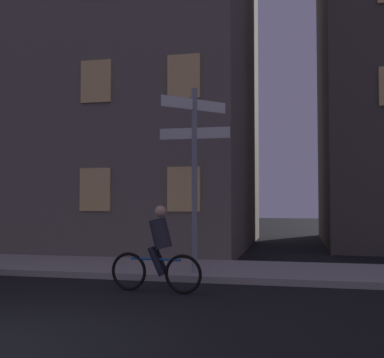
{
  "coord_description": "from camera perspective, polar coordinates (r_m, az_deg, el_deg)",
  "views": [
    {
      "loc": [
        3.61,
        -4.98,
        1.72
      ],
      "look_at": [
        1.45,
        4.86,
        2.15
      ],
      "focal_mm": 44.85,
      "sensor_mm": 36.0,
      "label": 1
    }
  ],
  "objects": [
    {
      "name": "cyclist",
      "position": [
        9.04,
        -4.06,
        -8.64
      ],
      "size": [
        1.82,
        0.37,
        1.61
      ],
      "color": "black",
      "rests_on": "ground_plane"
    },
    {
      "name": "signpost",
      "position": [
        10.41,
        0.29,
        1.99
      ],
      "size": [
        1.56,
        1.19,
        4.01
      ],
      "color": "gray",
      "rests_on": "sidewalk_kerb"
    },
    {
      "name": "sidewalk_kerb",
      "position": [
        11.82,
        -5.63,
        -10.48
      ],
      "size": [
        40.0,
        2.75,
        0.14
      ],
      "primitive_type": "cube",
      "color": "#9E9991",
      "rests_on": "ground_plane"
    }
  ]
}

